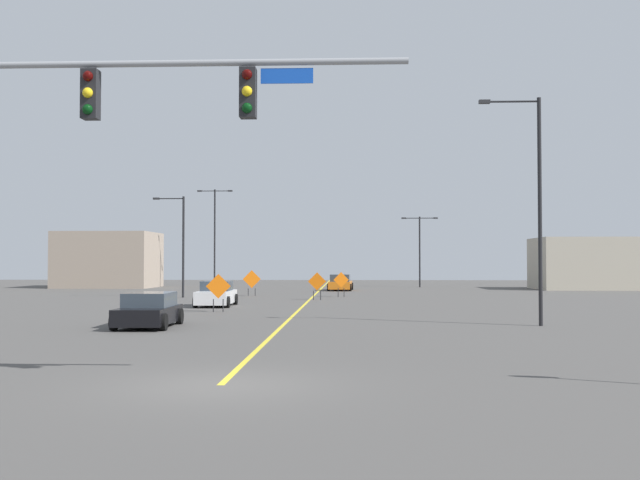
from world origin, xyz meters
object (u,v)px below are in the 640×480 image
(street_lamp_mid_left, at_px, (535,199))
(street_lamp_near_right, at_px, (215,231))
(traffic_signal_assembly, at_px, (3,121))
(construction_sign_right_lane, at_px, (317,283))
(street_lamp_far_right, at_px, (420,245))
(car_white_far, at_px, (216,295))
(street_lamp_near_left, at_px, (181,241))
(car_black_mid, at_px, (149,310))
(construction_sign_left_shoulder, at_px, (252,280))
(construction_sign_median_far, at_px, (341,281))
(construction_sign_left_lane, at_px, (218,288))
(car_orange_approaching, at_px, (340,283))

(street_lamp_mid_left, distance_m, street_lamp_near_right, 46.03)
(traffic_signal_assembly, bearing_deg, construction_sign_right_lane, 81.23)
(street_lamp_far_right, distance_m, car_white_far, 34.67)
(street_lamp_near_left, relative_size, car_black_mid, 1.74)
(construction_sign_left_shoulder, bearing_deg, construction_sign_right_lane, -46.74)
(construction_sign_left_shoulder, bearing_deg, street_lamp_near_left, -151.48)
(street_lamp_mid_left, distance_m, car_white_far, 19.88)
(street_lamp_near_left, height_order, car_white_far, street_lamp_near_left)
(street_lamp_mid_left, height_order, car_black_mid, street_lamp_mid_left)
(construction_sign_median_far, bearing_deg, construction_sign_left_lane, -111.03)
(street_lamp_near_right, height_order, construction_sign_left_lane, street_lamp_near_right)
(street_lamp_mid_left, xyz_separation_m, car_orange_approaching, (-8.25, 35.02, -4.40))
(car_orange_approaching, bearing_deg, construction_sign_left_shoulder, -121.67)
(street_lamp_mid_left, xyz_separation_m, car_black_mid, (-15.29, -1.16, -4.41))
(car_black_mid, bearing_deg, street_lamp_near_right, 97.15)
(street_lamp_mid_left, bearing_deg, car_white_far, 141.08)
(car_orange_approaching, bearing_deg, street_lamp_near_right, 153.55)
(street_lamp_near_right, bearing_deg, construction_sign_left_shoulder, -70.50)
(traffic_signal_assembly, bearing_deg, street_lamp_mid_left, 44.20)
(construction_sign_left_lane, bearing_deg, street_lamp_near_left, 110.22)
(street_lamp_near_right, distance_m, street_lamp_near_left, 19.29)
(street_lamp_far_right, relative_size, construction_sign_right_lane, 3.82)
(construction_sign_median_far, relative_size, car_white_far, 0.42)
(street_lamp_mid_left, xyz_separation_m, construction_sign_median_far, (-8.05, 23.23, -3.93))
(street_lamp_far_right, bearing_deg, construction_sign_right_lane, -110.62)
(car_white_far, distance_m, car_orange_approaching, 23.84)
(car_black_mid, bearing_deg, construction_sign_median_far, 73.48)
(construction_sign_median_far, height_order, car_orange_approaching, construction_sign_median_far)
(street_lamp_mid_left, height_order, street_lamp_near_left, street_lamp_mid_left)
(car_black_mid, bearing_deg, construction_sign_left_shoulder, 88.72)
(construction_sign_right_lane, bearing_deg, traffic_signal_assembly, -98.77)
(car_white_far, bearing_deg, street_lamp_near_left, 114.08)
(street_lamp_far_right, height_order, construction_sign_left_shoulder, street_lamp_far_right)
(construction_sign_median_far, bearing_deg, car_white_far, -122.48)
(traffic_signal_assembly, bearing_deg, street_lamp_near_left, 97.35)
(traffic_signal_assembly, relative_size, car_black_mid, 3.27)
(street_lamp_near_right, relative_size, street_lamp_far_right, 1.37)
(street_lamp_far_right, xyz_separation_m, car_black_mid, (-14.82, -44.57, -3.59))
(car_white_far, relative_size, car_orange_approaching, 0.91)
(street_lamp_near_left, distance_m, car_white_far, 11.24)
(construction_sign_median_far, xyz_separation_m, construction_sign_right_lane, (-1.55, -4.11, 0.01))
(street_lamp_near_right, bearing_deg, street_lamp_far_right, 6.37)
(street_lamp_mid_left, relative_size, construction_sign_median_far, 5.09)
(street_lamp_far_right, bearing_deg, car_orange_approaching, -132.86)
(construction_sign_left_lane, bearing_deg, street_lamp_mid_left, -27.85)
(construction_sign_right_lane, bearing_deg, street_lamp_far_right, 69.38)
(street_lamp_near_left, bearing_deg, construction_sign_left_shoulder, 28.52)
(traffic_signal_assembly, bearing_deg, car_black_mid, 92.23)
(street_lamp_mid_left, relative_size, car_orange_approaching, 1.96)
(construction_sign_right_lane, xyz_separation_m, car_orange_approaching, (1.36, 15.90, -0.49))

